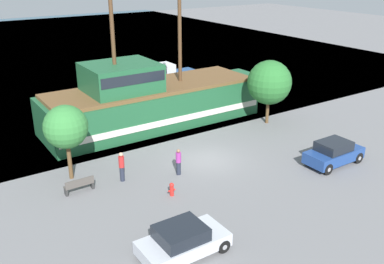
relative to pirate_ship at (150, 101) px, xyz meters
name	(u,v)px	position (x,y,z in m)	size (l,w,h in m)	color
ground_plane	(207,160)	(-0.22, -7.76, -1.87)	(160.00, 160.00, 0.00)	slate
water_surface	(29,50)	(-0.22, 36.24, -1.87)	(80.00, 80.00, 0.00)	#33566B
pirate_ship	(150,101)	(0.00, 0.00, 0.00)	(17.99, 5.42, 10.99)	#1E5633
moored_boat_dockside	(162,76)	(6.73, 10.08, -1.15)	(7.92, 2.56, 1.95)	navy
parked_car_curb_front	(183,241)	(-6.53, -14.86, -1.19)	(3.86, 1.97, 1.39)	#B7BCC6
parked_car_curb_mid	(334,153)	(5.96, -12.56, -1.11)	(3.82, 1.77, 1.53)	navy
fire_hydrant	(172,189)	(-4.37, -10.35, -1.46)	(0.42, 0.25, 0.76)	red
bench_promenade_east	(79,185)	(-8.36, -7.26, -1.44)	(1.59, 0.45, 0.85)	#4C4742
pedestrian_walking_near	(122,166)	(-5.86, -7.34, -0.96)	(0.32, 0.32, 1.78)	#232838
pedestrian_walking_far	(178,162)	(-2.75, -8.44, -1.05)	(0.32, 0.32, 1.62)	#232838
tree_row_east	(66,127)	(-8.20, -5.41, 1.30)	(2.48, 2.48, 4.43)	brown
tree_row_mideast	(269,83)	(7.60, -4.85, 1.37)	(3.34, 3.34, 4.92)	brown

